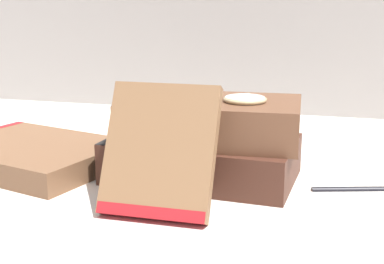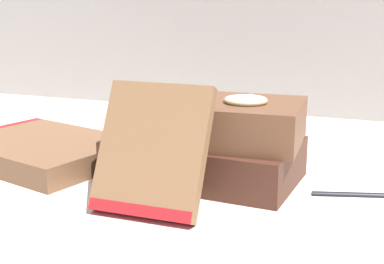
{
  "view_description": "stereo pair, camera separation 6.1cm",
  "coord_description": "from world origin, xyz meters",
  "px_view_note": "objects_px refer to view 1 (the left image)",
  "views": [
    {
      "loc": [
        0.18,
        -0.57,
        0.22
      ],
      "look_at": [
        0.02,
        0.02,
        0.07
      ],
      "focal_mm": 50.0,
      "sensor_mm": 36.0,
      "label": 1
    },
    {
      "loc": [
        0.24,
        -0.55,
        0.22
      ],
      "look_at": [
        0.02,
        0.02,
        0.07
      ],
      "focal_mm": 50.0,
      "sensor_mm": 36.0,
      "label": 2
    }
  ],
  "objects_px": {
    "book_flat_bottom": "(199,158)",
    "reading_glasses": "(171,143)",
    "book_flat_top": "(207,120)",
    "book_side_left": "(28,154)",
    "pocket_watch": "(245,99)",
    "book_leaning_front": "(159,155)",
    "fountain_pen": "(369,187)"
  },
  "relations": [
    {
      "from": "book_flat_bottom",
      "to": "reading_glasses",
      "type": "distance_m",
      "value": 0.17
    },
    {
      "from": "book_flat_top",
      "to": "book_side_left",
      "type": "xyz_separation_m",
      "value": [
        -0.25,
        -0.01,
        -0.06
      ]
    },
    {
      "from": "book_flat_bottom",
      "to": "book_flat_top",
      "type": "bearing_deg",
      "value": -6.55
    },
    {
      "from": "reading_glasses",
      "to": "pocket_watch",
      "type": "bearing_deg",
      "value": -60.88
    },
    {
      "from": "book_side_left",
      "to": "book_leaning_front",
      "type": "relative_size",
      "value": 1.99
    },
    {
      "from": "book_leaning_front",
      "to": "fountain_pen",
      "type": "distance_m",
      "value": 0.26
    },
    {
      "from": "book_flat_bottom",
      "to": "fountain_pen",
      "type": "bearing_deg",
      "value": 5.42
    },
    {
      "from": "book_flat_top",
      "to": "book_side_left",
      "type": "height_order",
      "value": "book_flat_top"
    },
    {
      "from": "fountain_pen",
      "to": "book_flat_bottom",
      "type": "bearing_deg",
      "value": 165.32
    },
    {
      "from": "pocket_watch",
      "to": "fountain_pen",
      "type": "height_order",
      "value": "pocket_watch"
    },
    {
      "from": "fountain_pen",
      "to": "book_leaning_front",
      "type": "bearing_deg",
      "value": -166.67
    },
    {
      "from": "book_leaning_front",
      "to": "pocket_watch",
      "type": "relative_size",
      "value": 2.43
    },
    {
      "from": "pocket_watch",
      "to": "fountain_pen",
      "type": "bearing_deg",
      "value": 3.74
    },
    {
      "from": "fountain_pen",
      "to": "pocket_watch",
      "type": "bearing_deg",
      "value": 167.52
    },
    {
      "from": "book_flat_bottom",
      "to": "pocket_watch",
      "type": "relative_size",
      "value": 4.29
    },
    {
      "from": "book_flat_bottom",
      "to": "book_leaning_front",
      "type": "relative_size",
      "value": 1.77
    },
    {
      "from": "book_flat_top",
      "to": "pocket_watch",
      "type": "relative_size",
      "value": 3.98
    },
    {
      "from": "book_side_left",
      "to": "fountain_pen",
      "type": "xyz_separation_m",
      "value": [
        0.44,
        0.01,
        -0.01
      ]
    },
    {
      "from": "reading_glasses",
      "to": "book_leaning_front",
      "type": "bearing_deg",
      "value": -89.29
    },
    {
      "from": "book_flat_bottom",
      "to": "reading_glasses",
      "type": "bearing_deg",
      "value": 123.04
    },
    {
      "from": "book_side_left",
      "to": "pocket_watch",
      "type": "distance_m",
      "value": 0.31
    },
    {
      "from": "pocket_watch",
      "to": "book_flat_top",
      "type": "bearing_deg",
      "value": 177.42
    },
    {
      "from": "book_leaning_front",
      "to": "fountain_pen",
      "type": "height_order",
      "value": "book_leaning_front"
    },
    {
      "from": "book_flat_bottom",
      "to": "book_side_left",
      "type": "xyz_separation_m",
      "value": [
        -0.24,
        -0.01,
        -0.01
      ]
    },
    {
      "from": "pocket_watch",
      "to": "book_side_left",
      "type": "bearing_deg",
      "value": -179.3
    },
    {
      "from": "book_side_left",
      "to": "pocket_watch",
      "type": "bearing_deg",
      "value": 15.88
    },
    {
      "from": "book_flat_top",
      "to": "book_side_left",
      "type": "bearing_deg",
      "value": 178.22
    },
    {
      "from": "book_flat_top",
      "to": "reading_glasses",
      "type": "height_order",
      "value": "book_flat_top"
    },
    {
      "from": "book_flat_top",
      "to": "book_leaning_front",
      "type": "bearing_deg",
      "value": -104.51
    },
    {
      "from": "book_flat_top",
      "to": "book_side_left",
      "type": "distance_m",
      "value": 0.26
    },
    {
      "from": "book_flat_top",
      "to": "reading_glasses",
      "type": "xyz_separation_m",
      "value": [
        -0.09,
        0.15,
        -0.07
      ]
    },
    {
      "from": "reading_glasses",
      "to": "book_side_left",
      "type": "bearing_deg",
      "value": -149.73
    }
  ]
}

